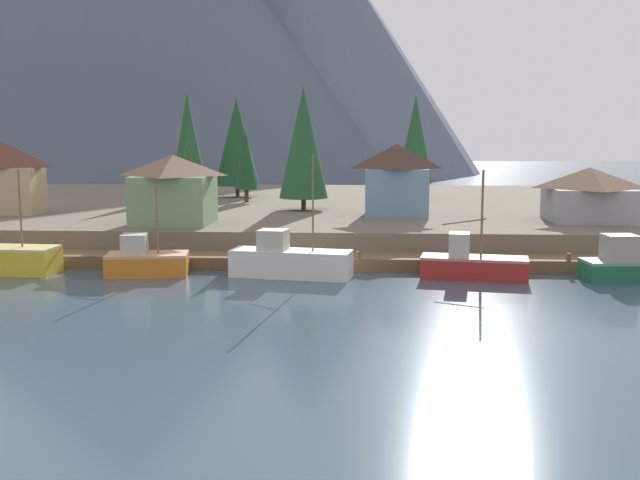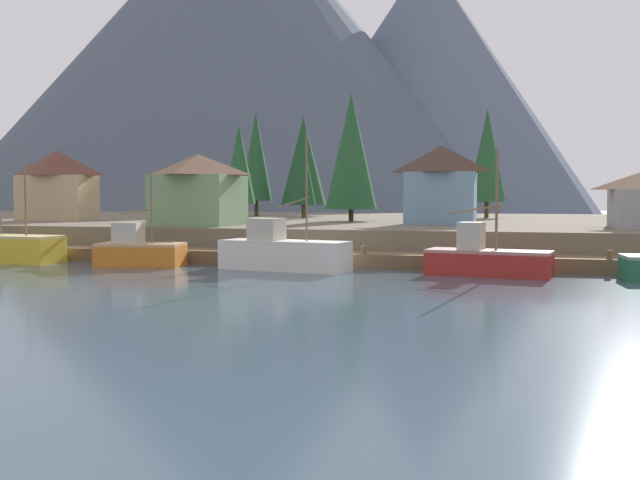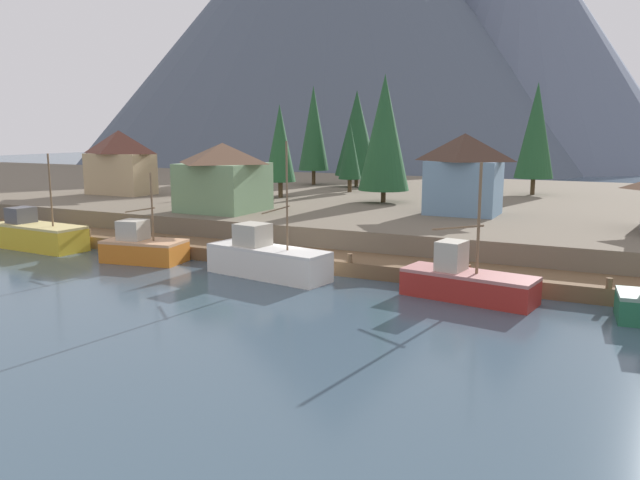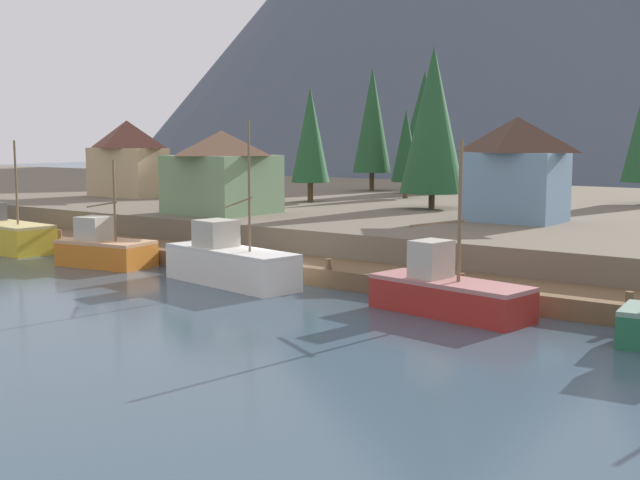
% 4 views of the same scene
% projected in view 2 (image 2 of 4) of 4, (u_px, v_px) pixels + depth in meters
% --- Properties ---
extents(ground_plane, '(400.00, 400.00, 1.00)m').
position_uv_depth(ground_plane, '(365.00, 253.00, 71.04)').
color(ground_plane, '#384C5B').
extents(dock, '(80.00, 4.00, 1.60)m').
position_uv_depth(dock, '(315.00, 258.00, 53.64)').
color(dock, brown).
rests_on(dock, ground_plane).
extents(shoreline_bank, '(400.00, 56.00, 2.50)m').
position_uv_depth(shoreline_bank, '(387.00, 230.00, 82.48)').
color(shoreline_bank, '#665B4C').
rests_on(shoreline_bank, ground_plane).
extents(mountain_west_peak, '(141.44, 141.44, 83.93)m').
position_uv_depth(mountain_west_peak, '(238.00, 51.00, 186.20)').
color(mountain_west_peak, '#475160').
rests_on(mountain_west_peak, ground_plane).
extents(mountain_central_peak, '(89.52, 89.52, 67.94)m').
position_uv_depth(mountain_central_peak, '(425.00, 86.00, 192.59)').
color(mountain_central_peak, slate).
rests_on(mountain_central_peak, ground_plane).
extents(fishing_boat_yellow, '(8.88, 3.61, 7.97)m').
position_uv_depth(fishing_boat_yellow, '(5.00, 247.00, 56.04)').
color(fishing_boat_yellow, gold).
rests_on(fishing_boat_yellow, ground_plane).
extents(fishing_boat_orange, '(6.39, 3.91, 6.77)m').
position_uv_depth(fishing_boat_orange, '(139.00, 251.00, 52.81)').
color(fishing_boat_orange, '#CC6B1E').
rests_on(fishing_boat_orange, ground_plane).
extents(fishing_boat_white, '(9.29, 4.13, 9.13)m').
position_uv_depth(fishing_boat_white, '(283.00, 252.00, 49.87)').
color(fishing_boat_white, silver).
rests_on(fishing_boat_white, ground_plane).
extents(fishing_boat_red, '(8.04, 3.78, 8.04)m').
position_uv_depth(fishing_boat_red, '(486.00, 259.00, 46.46)').
color(fishing_boat_red, maroon).
rests_on(fishing_boat_red, ground_plane).
extents(house_tan, '(7.88, 4.24, 7.29)m').
position_uv_depth(house_tan, '(57.00, 185.00, 76.10)').
color(house_tan, tan).
rests_on(house_tan, shoreline_bank).
extents(house_blue, '(6.38, 4.77, 7.05)m').
position_uv_depth(house_blue, '(441.00, 184.00, 65.64)').
color(house_blue, '#6689A8').
rests_on(house_blue, shoreline_bank).
extents(house_green, '(7.04, 6.94, 6.19)m').
position_uv_depth(house_green, '(199.00, 189.00, 63.95)').
color(house_green, '#6B8E66').
rests_on(house_green, shoreline_bank).
extents(conifer_near_left, '(3.39, 3.39, 10.06)m').
position_uv_depth(conifer_near_left, '(239.00, 164.00, 76.04)').
color(conifer_near_left, '#4C3823').
rests_on(conifer_near_left, shoreline_bank).
extents(conifer_near_right, '(2.72, 2.72, 8.31)m').
position_uv_depth(conifer_near_right, '(304.00, 175.00, 83.64)').
color(conifer_near_right, '#4C3823').
rests_on(conifer_near_right, shoreline_bank).
extents(conifer_mid_left, '(4.34, 4.34, 12.64)m').
position_uv_depth(conifer_mid_left, '(487.00, 155.00, 84.37)').
color(conifer_mid_left, '#4C3823').
rests_on(conifer_mid_left, shoreline_bank).
extents(conifer_mid_right, '(5.67, 5.67, 12.39)m').
position_uv_depth(conifer_mid_right, '(303.00, 161.00, 91.36)').
color(conifer_mid_right, '#4C3823').
rests_on(conifer_mid_right, shoreline_bank).
extents(conifer_back_left, '(5.19, 5.19, 12.87)m').
position_uv_depth(conifer_back_left, '(351.00, 151.00, 73.48)').
color(conifer_back_left, '#4C3823').
rests_on(conifer_back_left, shoreline_bank).
extents(conifer_back_right, '(4.08, 4.08, 13.14)m').
position_uv_depth(conifer_back_right, '(256.00, 157.00, 92.85)').
color(conifer_back_right, '#4C3823').
rests_on(conifer_back_right, shoreline_bank).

